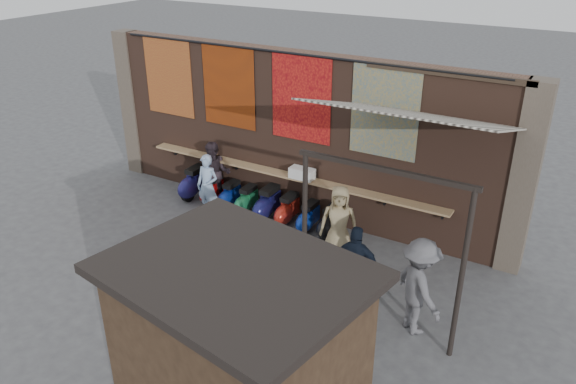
# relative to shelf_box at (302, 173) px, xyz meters

# --- Properties ---
(ground) EXTENTS (70.00, 70.00, 0.00)m
(ground) POSITION_rel_shelf_box_xyz_m (-0.45, -2.30, -1.25)
(ground) COLOR #474749
(ground) RESTS_ON ground
(brick_wall) EXTENTS (10.00, 0.40, 4.00)m
(brick_wall) POSITION_rel_shelf_box_xyz_m (-0.45, 0.40, 0.75)
(brick_wall) COLOR brown
(brick_wall) RESTS_ON ground
(pier_left) EXTENTS (0.50, 0.50, 4.00)m
(pier_left) POSITION_rel_shelf_box_xyz_m (-5.65, 0.40, 0.75)
(pier_left) COLOR #4C4238
(pier_left) RESTS_ON ground
(pier_right) EXTENTS (0.50, 0.50, 4.00)m
(pier_right) POSITION_rel_shelf_box_xyz_m (4.75, 0.40, 0.75)
(pier_right) COLOR #4C4238
(pier_right) RESTS_ON ground
(eating_counter) EXTENTS (8.00, 0.32, 0.05)m
(eating_counter) POSITION_rel_shelf_box_xyz_m (-0.45, 0.03, -0.15)
(eating_counter) COLOR #9E7A51
(eating_counter) RESTS_ON brick_wall
(shelf_box) EXTENTS (0.59, 0.29, 0.26)m
(shelf_box) POSITION_rel_shelf_box_xyz_m (0.00, 0.00, 0.00)
(shelf_box) COLOR white
(shelf_box) RESTS_ON eating_counter
(tapestry_redgold) EXTENTS (1.50, 0.02, 2.00)m
(tapestry_redgold) POSITION_rel_shelf_box_xyz_m (-4.05, 0.18, 1.75)
(tapestry_redgold) COLOR maroon
(tapestry_redgold) RESTS_ON brick_wall
(tapestry_sun) EXTENTS (1.50, 0.02, 2.00)m
(tapestry_sun) POSITION_rel_shelf_box_xyz_m (-2.15, 0.18, 1.75)
(tapestry_sun) COLOR #D4480C
(tapestry_sun) RESTS_ON brick_wall
(tapestry_orange) EXTENTS (1.50, 0.02, 2.00)m
(tapestry_orange) POSITION_rel_shelf_box_xyz_m (-0.15, 0.18, 1.75)
(tapestry_orange) COLOR red
(tapestry_orange) RESTS_ON brick_wall
(tapestry_multi) EXTENTS (1.50, 0.02, 2.00)m
(tapestry_multi) POSITION_rel_shelf_box_xyz_m (1.85, 0.18, 1.75)
(tapestry_multi) COLOR #255889
(tapestry_multi) RESTS_ON brick_wall
(hang_rail) EXTENTS (9.50, 0.06, 0.06)m
(hang_rail) POSITION_rel_shelf_box_xyz_m (-0.45, 0.17, 2.73)
(hang_rail) COLOR black
(hang_rail) RESTS_ON brick_wall
(scooter_stool_0) EXTENTS (0.39, 0.87, 0.83)m
(scooter_stool_0) POSITION_rel_shelf_box_xyz_m (-3.06, -0.29, -0.84)
(scooter_stool_0) COLOR navy
(scooter_stool_0) RESTS_ON ground
(scooter_stool_1) EXTENTS (0.32, 0.71, 0.68)m
(scooter_stool_1) POSITION_rel_shelf_box_xyz_m (-2.48, -0.27, -0.91)
(scooter_stool_1) COLOR #A00C0C
(scooter_stool_1) RESTS_ON ground
(scooter_stool_2) EXTENTS (0.33, 0.73, 0.69)m
(scooter_stool_2) POSITION_rel_shelf_box_xyz_m (-1.89, -0.33, -0.91)
(scooter_stool_2) COLOR navy
(scooter_stool_2) RESTS_ON ground
(scooter_stool_3) EXTENTS (0.33, 0.73, 0.69)m
(scooter_stool_3) POSITION_rel_shelf_box_xyz_m (-1.36, -0.35, -0.91)
(scooter_stool_3) COLOR #1C7041
(scooter_stool_3) RESTS_ON ground
(scooter_stool_4) EXTENTS (0.38, 0.85, 0.81)m
(scooter_stool_4) POSITION_rel_shelf_box_xyz_m (-0.75, -0.33, -0.85)
(scooter_stool_4) COLOR #131348
(scooter_stool_4) RESTS_ON ground
(scooter_stool_5) EXTENTS (0.35, 0.77, 0.73)m
(scooter_stool_5) POSITION_rel_shelf_box_xyz_m (-0.21, -0.30, -0.89)
(scooter_stool_5) COLOR maroon
(scooter_stool_5) RESTS_ON ground
(scooter_stool_6) EXTENTS (0.33, 0.73, 0.70)m
(scooter_stool_6) POSITION_rel_shelf_box_xyz_m (0.38, -0.35, -0.90)
(scooter_stool_6) COLOR #0D2D98
(scooter_stool_6) RESTS_ON ground
(scooter_stool_7) EXTENTS (0.35, 0.78, 0.74)m
(scooter_stool_7) POSITION_rel_shelf_box_xyz_m (0.95, -0.35, -0.88)
(scooter_stool_7) COLOR black
(scooter_stool_7) RESTS_ON ground
(diner_left) EXTENTS (0.60, 0.41, 1.58)m
(diner_left) POSITION_rel_shelf_box_xyz_m (-2.13, -0.90, -0.46)
(diner_left) COLOR #92AFD5
(diner_left) RESTS_ON ground
(diner_right) EXTENTS (1.02, 0.95, 1.67)m
(diner_right) POSITION_rel_shelf_box_xyz_m (-2.35, -0.30, -0.42)
(diner_right) COLOR #30252C
(diner_right) RESTS_ON ground
(shopper_navy) EXTENTS (0.98, 0.51, 1.60)m
(shopper_navy) POSITION_rel_shelf_box_xyz_m (2.44, -2.33, -0.46)
(shopper_navy) COLOR black
(shopper_navy) RESTS_ON ground
(shopper_grey) EXTENTS (1.33, 1.27, 1.82)m
(shopper_grey) POSITION_rel_shelf_box_xyz_m (3.72, -2.56, -0.34)
(shopper_grey) COLOR #5E5D62
(shopper_grey) RESTS_ON ground
(shopper_tan) EXTENTS (0.94, 0.79, 1.64)m
(shopper_tan) POSITION_rel_shelf_box_xyz_m (1.45, -1.00, -0.43)
(shopper_tan) COLOR tan
(shopper_tan) RESTS_ON ground
(market_stall) EXTENTS (2.95, 2.41, 2.87)m
(market_stall) POSITION_rel_shelf_box_xyz_m (2.57, -6.25, 0.18)
(market_stall) COLOR black
(market_stall) RESTS_ON ground
(stall_roof) EXTENTS (3.31, 2.75, 0.12)m
(stall_roof) POSITION_rel_shelf_box_xyz_m (2.57, -6.25, 1.68)
(stall_roof) COLOR black
(stall_roof) RESTS_ON market_stall
(stall_sign) EXTENTS (1.19, 0.24, 0.50)m
(stall_sign) POSITION_rel_shelf_box_xyz_m (2.74, -5.24, 0.83)
(stall_sign) COLOR gold
(stall_sign) RESTS_ON market_stall
(stall_shelf) EXTENTS (2.19, 0.47, 0.06)m
(stall_shelf) POSITION_rel_shelf_box_xyz_m (2.74, -5.24, -0.20)
(stall_shelf) COLOR #473321
(stall_shelf) RESTS_ON market_stall
(awning_canvas) EXTENTS (3.20, 3.28, 0.97)m
(awning_canvas) POSITION_rel_shelf_box_xyz_m (3.05, -1.40, 2.30)
(awning_canvas) COLOR beige
(awning_canvas) RESTS_ON brick_wall
(awning_ledger) EXTENTS (3.30, 0.08, 0.12)m
(awning_ledger) POSITION_rel_shelf_box_xyz_m (3.05, 0.19, 2.70)
(awning_ledger) COLOR #33261C
(awning_ledger) RESTS_ON brick_wall
(awning_header) EXTENTS (3.00, 0.08, 0.08)m
(awning_header) POSITION_rel_shelf_box_xyz_m (3.05, -2.90, 1.83)
(awning_header) COLOR black
(awning_header) RESTS_ON awning_post_left
(awning_post_left) EXTENTS (0.09, 0.09, 3.10)m
(awning_post_left) POSITION_rel_shelf_box_xyz_m (1.65, -2.90, 0.30)
(awning_post_left) COLOR black
(awning_post_left) RESTS_ON ground
(awning_post_right) EXTENTS (0.09, 0.09, 3.10)m
(awning_post_right) POSITION_rel_shelf_box_xyz_m (4.45, -2.90, 0.30)
(awning_post_right) COLOR black
(awning_post_right) RESTS_ON ground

